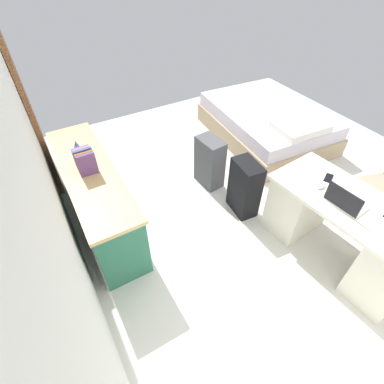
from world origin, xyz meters
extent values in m
plane|color=silver|center=(0.00, 0.00, 0.00)|extent=(5.36, 5.36, 0.00)
cube|color=silver|center=(0.00, 2.10, 1.31)|extent=(4.36, 0.10, 2.62)
cube|color=brown|center=(1.63, 2.02, 1.02)|extent=(0.88, 0.05, 2.04)
cube|color=silver|center=(-1.11, -0.16, 0.71)|extent=(1.49, 0.79, 0.04)
cube|color=beige|center=(-0.63, -0.11, 0.34)|extent=(0.45, 0.63, 0.69)
cylinder|color=black|center=(-1.01, -0.86, 0.02)|extent=(0.52, 0.52, 0.04)
cylinder|color=black|center=(-1.01, -0.86, 0.21)|extent=(0.06, 0.06, 0.42)
cube|color=tan|center=(-1.01, -0.86, 0.46)|extent=(0.58, 0.58, 0.08)
cube|color=#28664C|center=(0.48, 1.72, 0.36)|extent=(1.76, 0.44, 0.71)
cube|color=tan|center=(0.48, 1.72, 0.73)|extent=(1.80, 0.48, 0.04)
cube|color=#225641|center=(0.09, 1.49, 0.20)|extent=(0.67, 0.01, 0.25)
cube|color=#225641|center=(0.88, 1.49, 0.20)|extent=(0.67, 0.01, 0.25)
cube|color=tan|center=(0.95, -1.04, 0.14)|extent=(2.00, 1.54, 0.28)
cube|color=silver|center=(0.95, -1.04, 0.38)|extent=(1.94, 1.47, 0.20)
cube|color=white|center=(0.29, -0.99, 0.53)|extent=(0.53, 0.71, 0.10)
cube|color=black|center=(-0.15, 0.24, 0.34)|extent=(0.38, 0.25, 0.67)
cube|color=#4C4C51|center=(0.45, 0.32, 0.32)|extent=(0.38, 0.25, 0.65)
cube|color=silver|center=(-1.07, -0.09, 0.73)|extent=(0.33, 0.25, 0.02)
cube|color=black|center=(-1.08, 0.01, 0.83)|extent=(0.31, 0.04, 0.19)
ellipsoid|color=white|center=(-0.81, -0.07, 0.74)|extent=(0.07, 0.10, 0.03)
cube|color=black|center=(-0.76, -0.23, 0.73)|extent=(0.12, 0.15, 0.01)
cube|color=#633E75|center=(0.40, 1.72, 0.87)|extent=(0.03, 0.17, 0.23)
cube|color=#915520|center=(0.44, 1.72, 0.86)|extent=(0.03, 0.17, 0.22)
cube|color=#43588D|center=(0.48, 1.72, 0.87)|extent=(0.03, 0.17, 0.24)
cube|color=#A73E65|center=(0.52, 1.72, 0.85)|extent=(0.03, 0.17, 0.20)
cube|color=#856BB6|center=(0.56, 1.72, 0.85)|extent=(0.03, 0.17, 0.20)
cube|color=#8B4B73|center=(0.60, 1.72, 0.84)|extent=(0.04, 0.17, 0.19)
cone|color=#4C7FBF|center=(0.87, 1.72, 0.81)|extent=(0.08, 0.08, 0.11)
camera|label=1|loc=(-1.93, 1.95, 2.52)|focal=27.21mm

